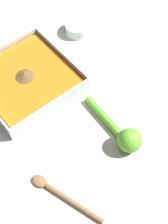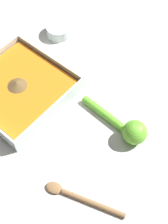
% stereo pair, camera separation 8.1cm
% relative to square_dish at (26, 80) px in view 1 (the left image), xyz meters
% --- Properties ---
extents(ground_plane, '(4.00, 4.00, 0.00)m').
position_rel_square_dish_xyz_m(ground_plane, '(0.03, -0.03, -0.02)').
color(ground_plane, beige).
extents(square_dish, '(0.26, 0.26, 0.05)m').
position_rel_square_dish_xyz_m(square_dish, '(0.00, 0.00, 0.00)').
color(square_dish, silver).
rests_on(square_dish, ground_plane).
extents(spice_bowl, '(0.08, 0.08, 0.03)m').
position_rel_square_dish_xyz_m(spice_bowl, '(0.07, -0.25, -0.00)').
color(spice_bowl, silver).
rests_on(spice_bowl, ground_plane).
extents(lemon_squeezer, '(0.20, 0.06, 0.06)m').
position_rel_square_dish_xyz_m(lemon_squeezer, '(-0.31, -0.09, 0.01)').
color(lemon_squeezer, '#6BC633').
rests_on(lemon_squeezer, ground_plane).
extents(wooden_spoon, '(0.19, 0.08, 0.01)m').
position_rel_square_dish_xyz_m(wooden_spoon, '(-0.33, 0.12, -0.01)').
color(wooden_spoon, olive).
rests_on(wooden_spoon, ground_plane).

